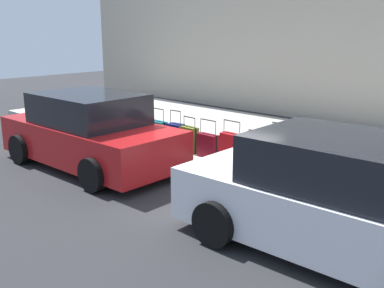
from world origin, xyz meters
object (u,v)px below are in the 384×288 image
suitcase_black_4 (257,151)px  bollard_post (105,119)px  suitcase_navy_1 (332,169)px  suitcase_navy_8 (176,136)px  suitcase_silver_10 (145,128)px  fire_hydrant (125,121)px  suitcase_silver_3 (280,157)px  parked_car_white_0 (342,200)px  suitcase_olive_0 (359,180)px  suitcase_maroon_6 (208,146)px  parked_car_red_1 (90,133)px  suitcase_olive_7 (189,139)px  suitcase_teal_2 (305,163)px  suitcase_teal_9 (158,132)px  suitcase_red_5 (231,148)px

suitcase_black_4 → bollard_post: suitcase_black_4 is taller
suitcase_navy_1 → suitcase_navy_8: bearing=-0.7°
suitcase_silver_10 → bollard_post: size_ratio=1.22×
fire_hydrant → suitcase_silver_3: bearing=179.3°
suitcase_silver_10 → parked_car_white_0: size_ratio=0.21×
suitcase_olive_0 → suitcase_navy_8: (4.47, -0.09, 0.02)m
suitcase_silver_3 → suitcase_maroon_6: suitcase_silver_3 is taller
parked_car_red_1 → fire_hydrant: bearing=-56.5°
suitcase_silver_10 → parked_car_red_1: bearing=105.6°
suitcase_black_4 → suitcase_maroon_6: suitcase_maroon_6 is taller
suitcase_silver_3 → suitcase_olive_7: size_ratio=1.25×
suitcase_teal_2 → fire_hydrant: bearing=-0.6°
suitcase_black_4 → suitcase_maroon_6: 1.23m
suitcase_teal_9 → suitcase_olive_7: bearing=179.4°
suitcase_maroon_6 → bollard_post: size_ratio=1.12×
suitcase_olive_0 → suitcase_black_4: suitcase_black_4 is taller
suitcase_olive_0 → suitcase_teal_2: size_ratio=0.83×
suitcase_black_4 → parked_car_white_0: 3.36m
suitcase_teal_2 → suitcase_maroon_6: 2.35m
suitcase_maroon_6 → suitcase_teal_9: 1.66m
suitcase_red_5 → suitcase_olive_7: size_ratio=1.10×
suitcase_red_5 → parked_car_white_0: bearing=150.1°
suitcase_navy_1 → suitcase_navy_8: suitcase_navy_8 is taller
suitcase_olive_7 → bollard_post: 3.03m
suitcase_olive_7 → parked_car_white_0: (-4.52, 1.90, 0.30)m
suitcase_red_5 → bollard_post: suitcase_red_5 is taller
suitcase_red_5 → suitcase_teal_9: suitcase_red_5 is taller
suitcase_teal_2 → suitcase_navy_8: 3.45m
suitcase_olive_0 → suitcase_navy_1: bearing=-4.2°
suitcase_teal_2 → suitcase_red_5: 1.73m
parked_car_white_0 → suitcase_navy_1: bearing=-60.9°
suitcase_silver_3 → suitcase_teal_9: bearing=-0.4°
suitcase_navy_1 → parked_car_red_1: (4.54, 1.93, 0.25)m
suitcase_teal_9 → suitcase_navy_8: bearing=-173.1°
suitcase_olive_7 → parked_car_red_1: 2.21m
fire_hydrant → suitcase_black_4: bearing=-179.7°
suitcase_silver_10 → suitcase_teal_2: bearing=178.6°
suitcase_navy_1 → suitcase_teal_2: suitcase_teal_2 is taller
suitcase_red_5 → suitcase_olive_0: bearing=179.6°
suitcase_navy_8 → parked_car_red_1: bearing=73.9°
suitcase_olive_7 → parked_car_white_0: parked_car_white_0 is taller
fire_hydrant → parked_car_red_1: bearing=123.5°
suitcase_navy_1 → suitcase_maroon_6: 2.86m
suitcase_maroon_6 → parked_car_white_0: (-3.94, 1.87, 0.34)m
suitcase_navy_8 → bollard_post: 2.51m
suitcase_olive_0 → suitcase_red_5: size_ratio=0.84×
suitcase_olive_7 → parked_car_red_1: (1.09, 1.90, 0.30)m
suitcase_red_5 → suitcase_maroon_6: (0.61, 0.04, -0.05)m
suitcase_olive_0 → parked_car_red_1: size_ratio=0.18×
fire_hydrant → parked_car_red_1: parked_car_red_1 is taller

